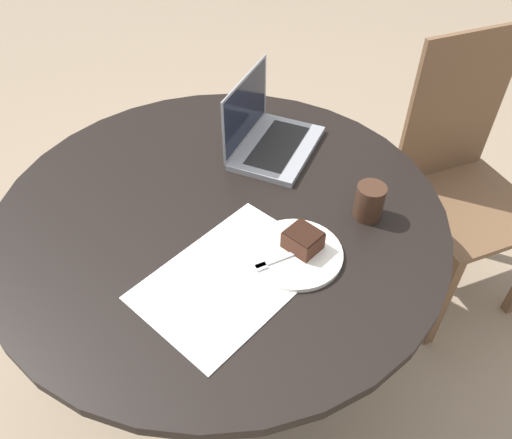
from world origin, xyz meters
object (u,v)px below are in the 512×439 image
at_px(chair, 460,181).
at_px(laptop, 269,137).
at_px(plate, 295,253).
at_px(coffee_glass, 369,202).

bearing_deg(chair, laptop, -10.29).
bearing_deg(chair, plate, 20.63).
bearing_deg(laptop, coffee_glass, 63.63).
bearing_deg(chair, coffee_glass, 23.04).
xyz_separation_m(plate, coffee_glass, (-0.18, 0.16, 0.04)).
relative_size(chair, coffee_glass, 10.68).
distance_m(plate, coffee_glass, 0.24).
xyz_separation_m(chair, laptop, (0.27, -0.64, 0.28)).
relative_size(coffee_glass, laptop, 0.28).
bearing_deg(coffee_glass, plate, -42.20).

